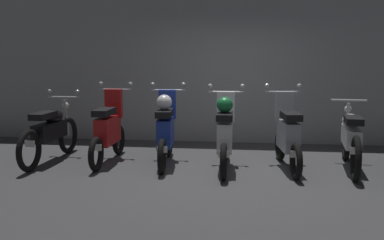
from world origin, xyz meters
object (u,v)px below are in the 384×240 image
at_px(motorbike_slot_1, 109,130).
at_px(motorbike_slot_4, 287,135).
at_px(motorbike_slot_3, 225,133).
at_px(motorbike_slot_0, 51,132).
at_px(motorbike_slot_5, 351,138).
at_px(motorbike_slot_2, 166,129).

distance_m(motorbike_slot_1, motorbike_slot_4, 2.87).
bearing_deg(motorbike_slot_3, motorbike_slot_4, 8.70).
distance_m(motorbike_slot_0, motorbike_slot_5, 4.79).
bearing_deg(motorbike_slot_0, motorbike_slot_2, 1.46).
height_order(motorbike_slot_3, motorbike_slot_5, motorbike_slot_3).
xyz_separation_m(motorbike_slot_0, motorbike_slot_2, (1.91, 0.05, 0.08)).
bearing_deg(motorbike_slot_4, motorbike_slot_1, 177.89).
relative_size(motorbike_slot_1, motorbike_slot_4, 1.00).
distance_m(motorbike_slot_0, motorbike_slot_1, 0.96).
relative_size(motorbike_slot_4, motorbike_slot_5, 0.86).
xyz_separation_m(motorbike_slot_3, motorbike_slot_5, (1.92, 0.24, -0.08)).
bearing_deg(motorbike_slot_0, motorbike_slot_1, 5.15).
height_order(motorbike_slot_0, motorbike_slot_3, motorbike_slot_3).
bearing_deg(motorbike_slot_2, motorbike_slot_4, -2.04).
bearing_deg(motorbike_slot_2, motorbike_slot_3, -12.58).
xyz_separation_m(motorbike_slot_2, motorbike_slot_5, (2.88, 0.02, -0.08)).
distance_m(motorbike_slot_2, motorbike_slot_5, 2.88).
distance_m(motorbike_slot_3, motorbike_slot_4, 0.97).
height_order(motorbike_slot_4, motorbike_slot_5, motorbike_slot_4).
xyz_separation_m(motorbike_slot_0, motorbike_slot_1, (0.96, 0.09, 0.04)).
height_order(motorbike_slot_0, motorbike_slot_1, motorbike_slot_1).
relative_size(motorbike_slot_0, motorbike_slot_3, 1.16).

